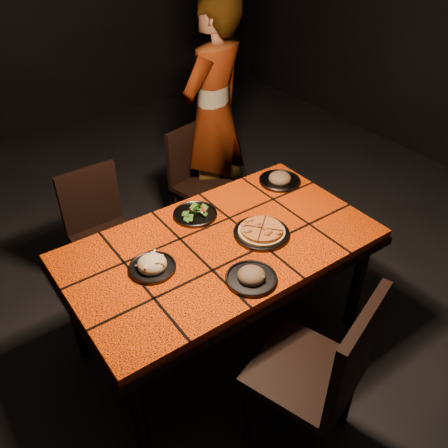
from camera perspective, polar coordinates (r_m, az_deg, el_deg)
room_shell at (r=2.07m, az=-0.38°, el=14.17°), size 6.04×7.04×3.08m
dining_table at (r=2.50m, az=-0.31°, el=-3.64°), size 1.62×0.92×0.75m
chair_near at (r=2.18m, az=12.08°, el=-16.77°), size 0.56×0.56×0.98m
chair_far_left at (r=3.12m, az=-14.73°, el=-0.09°), size 0.38×0.38×0.85m
chair_far_right at (r=3.56m, az=-3.32°, el=5.96°), size 0.45×0.45×0.84m
diner at (r=3.55m, az=-1.25°, el=12.93°), size 0.73×0.61×1.73m
plate_pizza at (r=2.50m, az=4.55°, el=-0.95°), size 0.35×0.35×0.04m
plate_pasta at (r=2.31m, az=-8.63°, el=-4.98°), size 0.23×0.23×0.08m
plate_salad at (r=2.64m, az=-3.50°, el=1.48°), size 0.25×0.25×0.07m
plate_mushroom_a at (r=2.23m, az=3.31°, el=-6.31°), size 0.25×0.25×0.08m
plate_mushroom_b at (r=2.95m, az=6.73°, el=5.42°), size 0.26×0.26×0.08m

